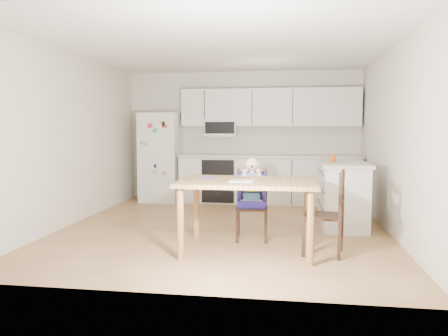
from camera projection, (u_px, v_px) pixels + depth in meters
name	position (u px, v px, depth m)	size (l,w,h in m)	color
room	(228.00, 139.00, 6.54)	(4.52, 5.01, 2.51)	brown
refrigerator	(161.00, 157.00, 8.45)	(0.72, 0.70, 1.70)	silver
kitchen_run	(267.00, 157.00, 8.23)	(3.37, 0.62, 2.15)	silver
kitchen_island	(342.00, 194.00, 6.29)	(0.66, 1.26, 0.93)	silver
red_cup	(333.00, 159.00, 6.25)	(0.08, 0.08, 0.10)	#C43A0F
dining_table	(248.00, 190.00, 4.94)	(1.54, 0.99, 0.83)	brown
napkin	(242.00, 181.00, 4.82)	(0.26, 0.22, 0.01)	#BBBBC0
toddler_spoon	(206.00, 178.00, 5.10)	(0.02, 0.02, 0.12)	#231DA8
chair_booster	(252.00, 190.00, 5.55)	(0.42, 0.42, 1.05)	black
chair_side	(332.00, 207.00, 4.85)	(0.49, 0.49, 0.95)	black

